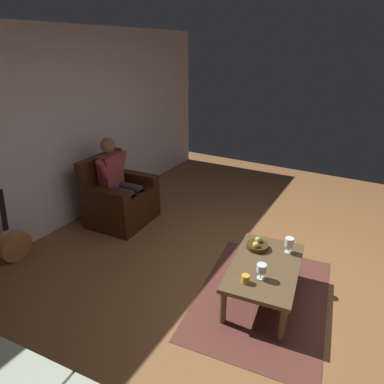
{
  "coord_description": "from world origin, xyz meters",
  "views": [
    {
      "loc": [
        2.88,
        0.49,
        2.32
      ],
      "look_at": [
        -0.15,
        -1.25,
        0.78
      ],
      "focal_mm": 31.19,
      "sensor_mm": 36.0,
      "label": 1
    }
  ],
  "objects_px": {
    "armchair": "(119,200)",
    "wine_glass_near": "(261,269)",
    "coffee_table": "(265,269)",
    "candle_jar": "(245,279)",
    "guitar": "(14,243)",
    "wine_glass_far": "(289,243)",
    "fruit_bowl": "(257,245)",
    "person_seated": "(118,179)"
  },
  "relations": [
    {
      "from": "wine_glass_near",
      "to": "wine_glass_far",
      "type": "height_order",
      "value": "wine_glass_far"
    },
    {
      "from": "wine_glass_near",
      "to": "fruit_bowl",
      "type": "height_order",
      "value": "wine_glass_near"
    },
    {
      "from": "guitar",
      "to": "candle_jar",
      "type": "height_order",
      "value": "guitar"
    },
    {
      "from": "wine_glass_far",
      "to": "person_seated",
      "type": "bearing_deg",
      "value": -94.91
    },
    {
      "from": "coffee_table",
      "to": "candle_jar",
      "type": "relative_size",
      "value": 14.46
    },
    {
      "from": "wine_glass_far",
      "to": "candle_jar",
      "type": "distance_m",
      "value": 0.7
    },
    {
      "from": "fruit_bowl",
      "to": "candle_jar",
      "type": "height_order",
      "value": "fruit_bowl"
    },
    {
      "from": "wine_glass_near",
      "to": "candle_jar",
      "type": "relative_size",
      "value": 1.95
    },
    {
      "from": "coffee_table",
      "to": "wine_glass_near",
      "type": "xyz_separation_m",
      "value": [
        0.21,
        0.03,
        0.16
      ]
    },
    {
      "from": "wine_glass_near",
      "to": "wine_glass_far",
      "type": "distance_m",
      "value": 0.55
    },
    {
      "from": "wine_glass_far",
      "to": "fruit_bowl",
      "type": "distance_m",
      "value": 0.32
    },
    {
      "from": "armchair",
      "to": "person_seated",
      "type": "height_order",
      "value": "person_seated"
    },
    {
      "from": "guitar",
      "to": "armchair",
      "type": "bearing_deg",
      "value": 162.81
    },
    {
      "from": "armchair",
      "to": "candle_jar",
      "type": "height_order",
      "value": "armchair"
    },
    {
      "from": "armchair",
      "to": "wine_glass_far",
      "type": "relative_size",
      "value": 5.73
    },
    {
      "from": "wine_glass_near",
      "to": "fruit_bowl",
      "type": "bearing_deg",
      "value": -156.54
    },
    {
      "from": "coffee_table",
      "to": "guitar",
      "type": "height_order",
      "value": "guitar"
    },
    {
      "from": "coffee_table",
      "to": "armchair",
      "type": "bearing_deg",
      "value": -103.02
    },
    {
      "from": "wine_glass_near",
      "to": "candle_jar",
      "type": "distance_m",
      "value": 0.17
    },
    {
      "from": "wine_glass_far",
      "to": "fruit_bowl",
      "type": "bearing_deg",
      "value": -73.3
    },
    {
      "from": "coffee_table",
      "to": "fruit_bowl",
      "type": "height_order",
      "value": "fruit_bowl"
    },
    {
      "from": "armchair",
      "to": "coffee_table",
      "type": "relative_size",
      "value": 0.86
    },
    {
      "from": "armchair",
      "to": "guitar",
      "type": "distance_m",
      "value": 1.42
    },
    {
      "from": "candle_jar",
      "to": "person_seated",
      "type": "bearing_deg",
      "value": -111.42
    },
    {
      "from": "armchair",
      "to": "person_seated",
      "type": "relative_size",
      "value": 0.78
    },
    {
      "from": "candle_jar",
      "to": "wine_glass_far",
      "type": "bearing_deg",
      "value": 163.05
    },
    {
      "from": "wine_glass_near",
      "to": "candle_jar",
      "type": "bearing_deg",
      "value": -38.76
    },
    {
      "from": "wine_glass_near",
      "to": "person_seated",
      "type": "bearing_deg",
      "value": -107.86
    },
    {
      "from": "wine_glass_near",
      "to": "wine_glass_far",
      "type": "bearing_deg",
      "value": 169.22
    },
    {
      "from": "coffee_table",
      "to": "fruit_bowl",
      "type": "xyz_separation_m",
      "value": [
        -0.24,
        -0.17,
        0.09
      ]
    },
    {
      "from": "coffee_table",
      "to": "guitar",
      "type": "xyz_separation_m",
      "value": [
        0.82,
        -2.72,
        -0.11
      ]
    },
    {
      "from": "wine_glass_near",
      "to": "fruit_bowl",
      "type": "distance_m",
      "value": 0.49
    },
    {
      "from": "armchair",
      "to": "wine_glass_near",
      "type": "xyz_separation_m",
      "value": [
        0.74,
        2.33,
        0.17
      ]
    },
    {
      "from": "armchair",
      "to": "wine_glass_near",
      "type": "height_order",
      "value": "armchair"
    },
    {
      "from": "person_seated",
      "to": "fruit_bowl",
      "type": "bearing_deg",
      "value": 78.33
    },
    {
      "from": "person_seated",
      "to": "guitar",
      "type": "bearing_deg",
      "value": -21.6
    },
    {
      "from": "wine_glass_near",
      "to": "candle_jar",
      "type": "height_order",
      "value": "wine_glass_near"
    },
    {
      "from": "guitar",
      "to": "wine_glass_near",
      "type": "height_order",
      "value": "guitar"
    },
    {
      "from": "person_seated",
      "to": "guitar",
      "type": "relative_size",
      "value": 1.18
    },
    {
      "from": "armchair",
      "to": "person_seated",
      "type": "xyz_separation_m",
      "value": [
        -0.0,
        0.02,
        0.32
      ]
    },
    {
      "from": "wine_glass_near",
      "to": "candle_jar",
      "type": "xyz_separation_m",
      "value": [
        0.12,
        -0.1,
        -0.06
      ]
    },
    {
      "from": "guitar",
      "to": "wine_glass_far",
      "type": "bearing_deg",
      "value": 111.82
    }
  ]
}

